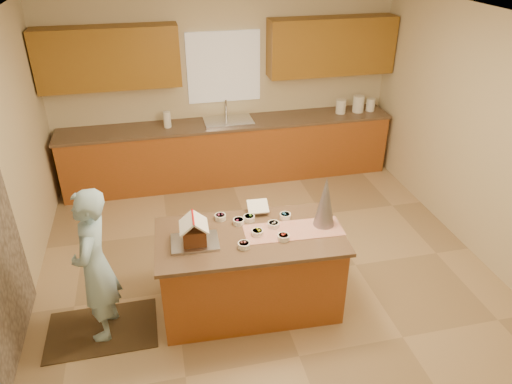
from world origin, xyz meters
TOP-DOWN VIEW (x-y plane):
  - floor at (0.00, 0.00)m, footprint 5.50×5.50m
  - ceiling at (0.00, 0.00)m, footprint 5.50×5.50m
  - wall_back at (0.00, 2.75)m, footprint 5.50×5.50m
  - wall_right at (2.50, 0.00)m, footprint 5.50×5.50m
  - window_curtain at (0.00, 2.72)m, footprint 1.05×0.03m
  - back_counter_base at (0.00, 2.45)m, footprint 4.80×0.60m
  - back_counter_top at (0.00, 2.45)m, footprint 4.85×0.63m
  - upper_cabinet_left at (-1.55, 2.57)m, footprint 1.85×0.35m
  - upper_cabinet_right at (1.55, 2.57)m, footprint 1.85×0.35m
  - sink at (0.00, 2.45)m, footprint 0.70×0.45m
  - faucet at (0.00, 2.63)m, footprint 0.03×0.03m
  - island_base at (-0.29, -0.37)m, footprint 1.74×0.93m
  - island_top at (-0.29, -0.37)m, footprint 1.82×1.01m
  - table_runner at (0.14, -0.39)m, footprint 0.96×0.39m
  - baking_tray at (-0.81, -0.39)m, footprint 0.45×0.34m
  - cookbook at (-0.13, -0.02)m, footprint 0.22×0.17m
  - tinsel_tree at (0.45, -0.36)m, footprint 0.22×0.22m
  - rug at (-1.76, -0.41)m, footprint 1.03×0.67m
  - boy at (-1.71, -0.41)m, footprint 0.45×0.61m
  - canister_a at (1.73, 2.45)m, footprint 0.15×0.15m
  - canister_b at (2.01, 2.45)m, footprint 0.17×0.17m
  - canister_c at (2.21, 2.45)m, footprint 0.13×0.13m
  - paper_towel at (-0.87, 2.45)m, footprint 0.10×0.10m
  - gingerbread_house at (-0.81, -0.39)m, footprint 0.27×0.28m
  - candy_bowls at (-0.21, -0.28)m, footprint 0.75×0.63m

SIDE VIEW (x-z plane):
  - floor at x=0.00m, z-range 0.00..0.00m
  - rug at x=-1.76m, z-range 0.00..0.01m
  - island_base at x=-0.29m, z-range 0.00..0.83m
  - back_counter_base at x=0.00m, z-range 0.00..0.88m
  - boy at x=-1.71m, z-range 0.01..1.54m
  - island_top at x=-0.29m, z-range 0.83..0.87m
  - table_runner at x=0.14m, z-range 0.87..0.88m
  - baking_tray at x=-0.81m, z-range 0.87..0.89m
  - sink at x=0.00m, z-range 0.83..0.95m
  - candy_bowls at x=-0.21m, z-range 0.87..0.92m
  - back_counter_top at x=0.00m, z-range 0.88..0.92m
  - cookbook at x=-0.13m, z-range 0.91..1.00m
  - gingerbread_house at x=-0.81m, z-range 0.86..1.13m
  - canister_c at x=2.21m, z-range 0.92..1.11m
  - canister_a at x=1.73m, z-range 0.92..1.13m
  - paper_towel at x=-0.87m, z-range 0.92..1.15m
  - canister_b at x=2.01m, z-range 0.92..1.17m
  - faucet at x=0.00m, z-range 0.92..1.20m
  - tinsel_tree at x=0.45m, z-range 0.87..1.39m
  - wall_back at x=0.00m, z-range 1.35..1.35m
  - wall_right at x=2.50m, z-range 1.35..1.35m
  - window_curtain at x=0.00m, z-range 1.15..2.15m
  - upper_cabinet_left at x=-1.55m, z-range 1.50..2.30m
  - upper_cabinet_right at x=1.55m, z-range 1.50..2.30m
  - ceiling at x=0.00m, z-range 2.70..2.70m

